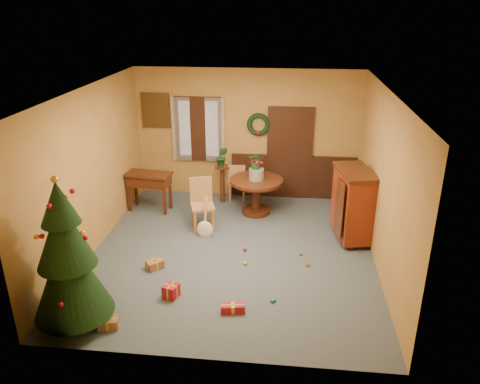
# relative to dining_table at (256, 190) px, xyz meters

# --- Properties ---
(room_envelope) EXTENTS (5.50, 5.50, 5.50)m
(room_envelope) POSITION_rel_dining_table_xyz_m (-0.08, 0.97, 0.58)
(room_envelope) COLOR #394754
(room_envelope) RESTS_ON ground
(dining_table) EXTENTS (1.12, 1.12, 0.77)m
(dining_table) POSITION_rel_dining_table_xyz_m (0.00, 0.00, 0.00)
(dining_table) COLOR black
(dining_table) RESTS_ON floor
(urn) EXTENTS (0.32, 0.32, 0.23)m
(urn) POSITION_rel_dining_table_xyz_m (0.00, -0.00, 0.35)
(urn) COLOR slate
(urn) RESTS_ON dining_table
(centerpiece_plant) EXTENTS (0.34, 0.29, 0.38)m
(centerpiece_plant) POSITION_rel_dining_table_xyz_m (0.00, -0.00, 0.65)
(centerpiece_plant) COLOR #1E4C23
(centerpiece_plant) RESTS_ON urn
(chair_near) EXTENTS (0.55, 0.55, 1.02)m
(chair_near) POSITION_rel_dining_table_xyz_m (-1.02, -0.76, 0.01)
(chair_near) COLOR olive
(chair_near) RESTS_ON floor
(chair_far) EXTENTS (0.42, 0.42, 0.88)m
(chair_far) POSITION_rel_dining_table_xyz_m (-0.48, 0.64, -0.07)
(chair_far) COLOR olive
(chair_far) RESTS_ON floor
(guitar) EXTENTS (0.35, 0.50, 0.72)m
(guitar) POSITION_rel_dining_table_xyz_m (-0.89, -1.19, -0.17)
(guitar) COLOR white
(guitar) RESTS_ON floor
(plant_stand) EXTENTS (0.33, 0.33, 0.85)m
(plant_stand) POSITION_rel_dining_table_xyz_m (-0.79, 0.52, -0.01)
(plant_stand) COLOR black
(plant_stand) RESTS_ON floor
(stand_plant) EXTENTS (0.25, 0.21, 0.45)m
(stand_plant) POSITION_rel_dining_table_xyz_m (-0.79, 0.52, 0.53)
(stand_plant) COLOR #19471E
(stand_plant) RESTS_ON plant_stand
(christmas_tree) EXTENTS (1.07, 1.07, 2.22)m
(christmas_tree) POSITION_rel_dining_table_xyz_m (-2.22, -3.97, 0.51)
(christmas_tree) COLOR #382111
(christmas_tree) RESTS_ON floor
(writing_desk) EXTENTS (1.00, 0.59, 0.84)m
(writing_desk) POSITION_rel_dining_table_xyz_m (-2.29, -0.07, 0.09)
(writing_desk) COLOR black
(writing_desk) RESTS_ON floor
(sideboard) EXTENTS (0.76, 1.17, 1.39)m
(sideboard) POSITION_rel_dining_table_xyz_m (1.86, -0.97, 0.20)
(sideboard) COLOR #62200B
(sideboard) RESTS_ON floor
(gift_a) EXTENTS (0.30, 0.25, 0.15)m
(gift_a) POSITION_rel_dining_table_xyz_m (-1.75, -4.01, -0.47)
(gift_a) COLOR brown
(gift_a) RESTS_ON floor
(gift_b) EXTENTS (0.26, 0.26, 0.21)m
(gift_b) POSITION_rel_dining_table_xyz_m (-1.05, -3.21, -0.43)
(gift_b) COLOR maroon
(gift_b) RESTS_ON floor
(gift_c) EXTENTS (0.33, 0.32, 0.15)m
(gift_c) POSITION_rel_dining_table_xyz_m (-1.53, -2.43, -0.47)
(gift_c) COLOR brown
(gift_c) RESTS_ON floor
(gift_d) EXTENTS (0.36, 0.20, 0.12)m
(gift_d) POSITION_rel_dining_table_xyz_m (-0.07, -3.47, -0.48)
(gift_d) COLOR maroon
(gift_d) RESTS_ON floor
(toy_a) EXTENTS (0.09, 0.09, 0.05)m
(toy_a) POSITION_rel_dining_table_xyz_m (0.51, -3.17, -0.51)
(toy_a) COLOR #2664A8
(toy_a) RESTS_ON floor
(toy_b) EXTENTS (0.06, 0.06, 0.06)m
(toy_b) POSITION_rel_dining_table_xyz_m (0.94, -1.72, -0.51)
(toy_b) COLOR #238138
(toy_b) RESTS_ON floor
(toy_c) EXTENTS (0.06, 0.09, 0.05)m
(toy_c) POSITION_rel_dining_table_xyz_m (-0.01, -2.15, -0.51)
(toy_c) COLOR #B48521
(toy_c) RESTS_ON floor
(toy_d) EXTENTS (0.06, 0.06, 0.06)m
(toy_d) POSITION_rel_dining_table_xyz_m (-0.07, -1.67, -0.51)
(toy_d) COLOR #B00B21
(toy_d) RESTS_ON floor
(toy_e) EXTENTS (0.08, 0.06, 0.05)m
(toy_e) POSITION_rel_dining_table_xyz_m (1.05, -2.09, -0.51)
(toy_e) COLOR orange
(toy_e) RESTS_ON floor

